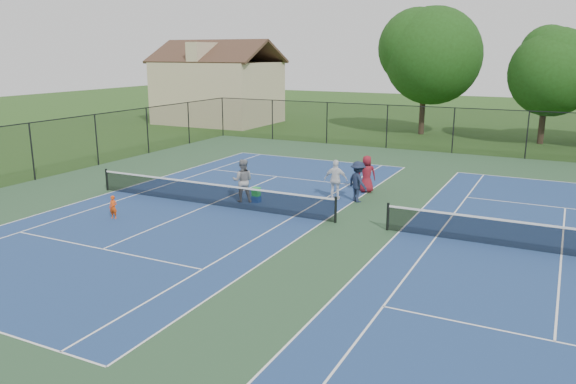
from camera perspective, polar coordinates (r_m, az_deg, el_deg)
The scene contains 15 objects.
ground at distance 21.82m, azimuth 7.40°, elevation -3.50°, with size 140.00×140.00×0.00m, color #234716.
court_pad at distance 21.82m, azimuth 7.40°, elevation -3.49°, with size 36.00×36.00×0.01m, color #2B4E32.
tennis_court_left at distance 24.87m, azimuth -7.98°, elevation -1.09°, with size 12.00×23.83×1.07m.
tennis_court_right at distance 20.73m, azimuth 26.05°, elevation -5.53°, with size 12.00×23.83×1.07m.
perimeter_fence at distance 21.40m, azimuth 7.53°, elevation 0.60°, with size 36.08×36.08×3.02m.
tree_back_b at distance 46.95m, azimuth 13.81°, elevation 13.73°, with size 7.60×7.60×10.03m.
tree_back_c at distance 44.75m, azimuth 24.92°, elevation 11.43°, with size 6.00×6.00×8.40m.
clapboard_house at distance 53.80m, azimuth -7.11°, elevation 10.28°, with size 10.80×8.10×7.65m.
child_player at distance 23.59m, azimuth -17.33°, elevation -1.49°, with size 0.35×0.23×0.95m, color #EA480F.
instructor at distance 25.03m, azimuth -4.63°, elevation 1.15°, with size 0.94×0.73×1.94m, color gray.
bystander_a at distance 25.47m, azimuth 4.88°, elevation 1.25°, with size 1.07×0.45×1.83m, color white.
bystander_b at distance 25.15m, azimuth 7.12°, elevation 1.05°, with size 1.19×0.69×1.85m, color #1A233B.
bystander_c at distance 26.94m, azimuth 7.99°, elevation 1.82°, with size 0.87×0.57×1.78m, color maroon.
ball_crate at distance 25.09m, azimuth -3.24°, elevation -0.72°, with size 0.35×0.29×0.30m, color navy.
ball_hopper at distance 25.01m, azimuth -3.25°, elevation 0.03°, with size 0.33×0.28×0.38m, color green.
Camera 1 is at (6.74, -19.70, 6.54)m, focal length 35.00 mm.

